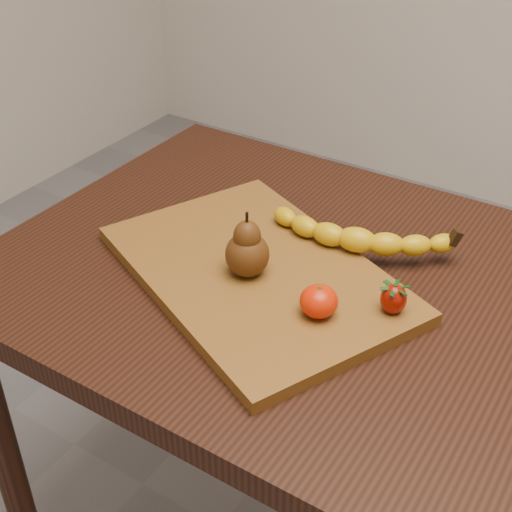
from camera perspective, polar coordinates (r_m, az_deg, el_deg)
The scene contains 6 objects.
table at distance 1.11m, azimuth 5.43°, elevation -6.08°, with size 1.00×0.70×0.76m.
cutting_board at distance 1.04m, azimuth 0.00°, elevation -1.37°, with size 0.45×0.30×0.02m, color brown.
banana at distance 1.07m, azimuth 8.06°, elevation 1.29°, with size 0.24×0.06×0.04m, color #D5AC0A, non-canonical shape.
pear at distance 1.00m, azimuth -0.71°, elevation 0.97°, with size 0.06×0.06×0.10m, color #4B290C, non-canonical shape.
mandarin at distance 0.94m, azimuth 5.05°, elevation -3.63°, with size 0.05×0.05×0.04m, color red.
strawberry at distance 0.96m, azimuth 10.95°, elevation -3.31°, with size 0.04×0.04×0.04m, color #850E03, non-canonical shape.
Camera 1 is at (0.37, -0.76, 1.37)m, focal length 50.00 mm.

